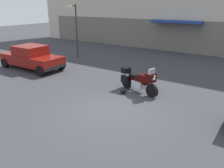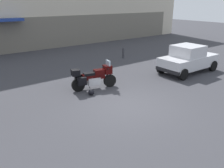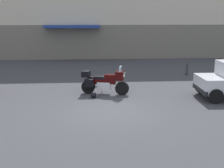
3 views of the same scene
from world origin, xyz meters
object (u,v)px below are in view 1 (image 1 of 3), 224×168
at_px(helmet, 123,91).
at_px(streetlamp_curbside, 75,25).
at_px(car_sedan_far, 31,57).
at_px(motorcycle, 138,80).

height_order(helmet, streetlamp_curbside, streetlamp_curbside).
height_order(helmet, car_sedan_far, car_sedan_far).
xyz_separation_m(motorcycle, streetlamp_curbside, (-7.77, 3.90, 1.94)).
bearing_deg(helmet, car_sedan_far, 177.22).
xyz_separation_m(car_sedan_far, streetlamp_curbside, (0.15, 4.12, 1.78)).
relative_size(motorcycle, streetlamp_curbside, 0.54).
relative_size(motorcycle, car_sedan_far, 0.48).
distance_m(helmet, car_sedan_far, 7.46).
relative_size(car_sedan_far, streetlamp_curbside, 1.12).
height_order(car_sedan_far, streetlamp_curbside, streetlamp_curbside).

